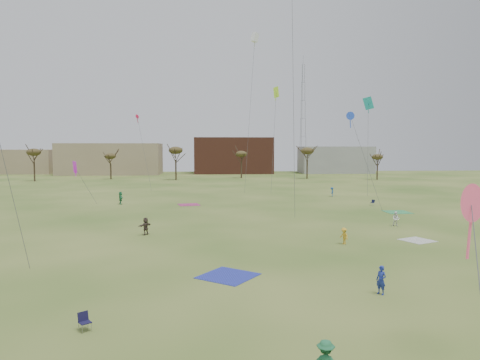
{
  "coord_description": "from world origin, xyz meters",
  "views": [
    {
      "loc": [
        -2.92,
        -30.69,
        8.64
      ],
      "look_at": [
        0.0,
        12.0,
        5.5
      ],
      "focal_mm": 33.06,
      "sensor_mm": 36.0,
      "label": 1
    }
  ],
  "objects": [
    {
      "name": "ground",
      "position": [
        0.0,
        0.0,
        0.0
      ],
      "size": [
        260.0,
        260.0,
        0.0
      ],
      "primitive_type": "plane",
      "color": "#315319",
      "rests_on": "ground"
    },
    {
      "name": "blanket_plum",
      "position": [
        -6.12,
        36.08,
        0.0
      ],
      "size": [
        3.75,
        3.75,
        0.03
      ],
      "primitive_type": "cube",
      "rotation": [
        0.0,
        0.0,
        0.24
      ],
      "color": "#9F3165",
      "rests_on": "ground"
    },
    {
      "name": "building_grey",
      "position": [
        40.0,
        118.0,
        4.5
      ],
      "size": [
        24.0,
        12.0,
        9.0
      ],
      "primitive_type": "cube",
      "color": "gray",
      "rests_on": "ground"
    },
    {
      "name": "building_tan_west",
      "position": [
        -65.0,
        122.0,
        4.0
      ],
      "size": [
        20.0,
        12.0,
        8.0
      ],
      "primitive_type": "cube",
      "color": "#937F60",
      "rests_on": "ground"
    },
    {
      "name": "flyer_far_a",
      "position": [
        -16.58,
        37.54,
        0.96
      ],
      "size": [
        1.11,
        1.86,
        1.91
      ],
      "primitive_type": "imported",
      "rotation": [
        0.0,
        0.0,
        1.9
      ],
      "color": "#2B8152",
      "rests_on": "ground"
    },
    {
      "name": "spectator_fore_c",
      "position": [
        -9.31,
        13.12,
        0.87
      ],
      "size": [
        1.4,
        1.59,
        1.74
      ],
      "primitive_type": "imported",
      "rotation": [
        0.0,
        0.0,
        4.05
      ],
      "color": "#504039",
      "rests_on": "ground"
    },
    {
      "name": "building_brick",
      "position": [
        5.0,
        120.0,
        6.0
      ],
      "size": [
        26.0,
        16.0,
        12.0
      ],
      "primitive_type": "cube",
      "color": "brown",
      "rests_on": "ground"
    },
    {
      "name": "blanket_olive",
      "position": [
        22.15,
        26.42,
        0.0
      ],
      "size": [
        3.26,
        3.26,
        0.03
      ],
      "primitive_type": "cube",
      "rotation": [
        0.0,
        0.0,
        1.59
      ],
      "color": "#369755",
      "rests_on": "ground"
    },
    {
      "name": "kites_aloft",
      "position": [
        4.54,
        26.64,
        22.15
      ],
      "size": [
        62.61,
        72.17,
        27.89
      ],
      "color": "red",
      "rests_on": "ground"
    },
    {
      "name": "radio_tower",
      "position": [
        30.0,
        125.0,
        19.21
      ],
      "size": [
        1.51,
        1.72,
        41.0
      ],
      "color": "#9EA3A8",
      "rests_on": "ground"
    },
    {
      "name": "blanket_blue",
      "position": [
        -1.73,
        -1.53,
        0.0
      ],
      "size": [
        4.66,
        4.66,
        0.03
      ],
      "primitive_type": "cube",
      "rotation": [
        0.0,
        0.0,
        0.93
      ],
      "color": "#2530A3",
      "rests_on": "ground"
    },
    {
      "name": "flyer_mid_b",
      "position": [
        9.05,
        7.64,
        0.74
      ],
      "size": [
        0.89,
        1.1,
        1.49
      ],
      "primitive_type": "imported",
      "rotation": [
        0.0,
        0.0,
        5.13
      ],
      "color": "gold",
      "rests_on": "ground"
    },
    {
      "name": "flyer_near_right",
      "position": [
        7.12,
        -5.84,
        0.86
      ],
      "size": [
        0.69,
        0.75,
        1.71
      ],
      "primitive_type": "imported",
      "rotation": [
        0.0,
        0.0,
        5.32
      ],
      "color": "navy",
      "rests_on": "ground"
    },
    {
      "name": "camp_chair_right",
      "position": [
        21.34,
        33.39,
        0.26
      ],
      "size": [
        0.74,
        0.73,
        0.87
      ],
      "rotation": [
        0.0,
        0.0,
        5.37
      ],
      "color": "#131836",
      "rests_on": "ground"
    },
    {
      "name": "building_tan",
      "position": [
        -35.0,
        115.0,
        5.0
      ],
      "size": [
        32.0,
        14.0,
        10.0
      ],
      "primitive_type": "cube",
      "color": "#937F60",
      "rests_on": "ground"
    },
    {
      "name": "tree_line",
      "position": [
        -2.85,
        79.12,
        7.09
      ],
      "size": [
        117.44,
        49.32,
        8.91
      ],
      "color": "#3A2B1E",
      "rests_on": "ground"
    },
    {
      "name": "spectator_mid_e",
      "position": [
        17.52,
        16.18,
        0.8
      ],
      "size": [
        0.97,
        0.9,
        1.61
      ],
      "primitive_type": "imported",
      "rotation": [
        0.0,
        0.0,
        5.82
      ],
      "color": "white",
      "rests_on": "ground"
    },
    {
      "name": "camp_chair_left",
      "position": [
        -8.85,
        -9.97,
        0.26
      ],
      "size": [
        0.73,
        0.74,
        0.87
      ],
      "rotation": [
        0.0,
        0.0,
        0.64
      ],
      "color": "#151334",
      "rests_on": "ground"
    },
    {
      "name": "flyer_far_c",
      "position": [
        18.68,
        45.89,
        0.82
      ],
      "size": [
        0.93,
        1.2,
        1.64
      ],
      "primitive_type": "imported",
      "rotation": [
        0.0,
        0.0,
        4.37
      ],
      "color": "#1F4D92",
      "rests_on": "ground"
    },
    {
      "name": "blanket_cream",
      "position": [
        16.35,
        8.67,
        0.0
      ],
      "size": [
        3.43,
        3.43,
        0.03
      ],
      "primitive_type": "cube",
      "rotation": [
        0.0,
        0.0,
        0.43
      ],
      "color": "beige",
      "rests_on": "ground"
    }
  ]
}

